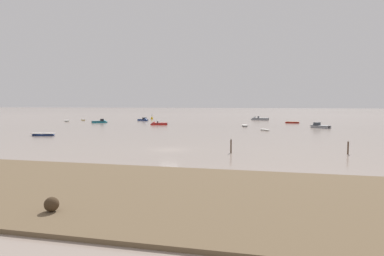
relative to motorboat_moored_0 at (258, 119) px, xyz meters
The scene contains 16 objects.
ground_plane 85.22m from the motorboat_moored_0, 95.59° to the right, with size 800.00×800.00×0.00m, color gray.
tidal_rock_left 112.37m from the motorboat_moored_0, 93.39° to the right, with size 0.82×0.82×0.82m, color #402F1E.
motorboat_moored_0 is the anchor object (origin of this frame).
motorboat_moored_1 42.02m from the motorboat_moored_0, 159.58° to the right, with size 4.86×3.60×1.77m.
motorboat_moored_2 56.50m from the motorboat_moored_0, 148.59° to the right, with size 5.17×4.12×1.90m.
motorboat_moored_3 44.64m from the motorboat_moored_0, 127.56° to the right, with size 5.25×2.90×1.71m.
rowboat_moored_1 80.90m from the motorboat_moored_0, 117.91° to the right, with size 4.79×2.45×0.72m.
rowboat_moored_2 36.09m from the motorboat_moored_0, 93.24° to the right, with size 2.26×3.92×0.59m.
rowboat_moored_4 68.21m from the motorboat_moored_0, 158.10° to the right, with size 3.78×4.02×0.65m.
rowboat_moored_5 64.84m from the motorboat_moored_0, 165.73° to the right, with size 3.09×2.87×0.50m.
rowboat_moored_6 20.90m from the motorboat_moored_0, 57.24° to the right, with size 4.60×2.04×0.70m.
rowboat_moored_7 49.18m from the motorboat_moored_0, 85.87° to the right, with size 2.57×2.89×0.46m.
motorboat_moored_5 40.45m from the motorboat_moored_0, 65.85° to the right, with size 5.31×5.11×2.08m.
channel_buoy 40.74m from the motorboat_moored_0, behind, with size 0.90×0.90×2.30m.
mooring_post_near 84.65m from the motorboat_moored_0, 80.20° to the right, with size 0.22×0.22×1.80m.
mooring_post_left 85.83m from the motorboat_moored_0, 89.86° to the right, with size 0.22×0.22×1.97m.
Camera 1 is at (13.56, -43.57, 6.28)m, focal length 31.76 mm.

